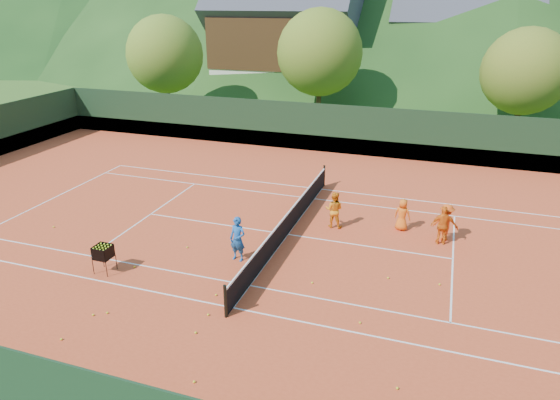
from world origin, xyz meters
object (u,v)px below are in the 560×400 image
(student_a, at_px, (334,210))
(student_b, at_px, (443,225))
(tennis_net, at_px, (288,223))
(chalet_mid, at_px, (462,44))
(student_d, at_px, (446,222))
(chalet_left, at_px, (285,36))
(student_c, at_px, (402,215))
(ball_hopper, at_px, (103,253))
(coach, at_px, (238,239))

(student_a, relative_size, student_b, 0.99)
(tennis_net, xyz_separation_m, chalet_mid, (6.00, 34.00, 4.47))
(student_d, relative_size, chalet_left, 0.11)
(chalet_mid, bearing_deg, student_c, -93.02)
(student_a, relative_size, student_d, 1.03)
(student_d, height_order, chalet_mid, chalet_mid)
(student_c, bearing_deg, student_b, 164.30)
(tennis_net, distance_m, ball_hopper, 7.09)
(coach, xyz_separation_m, student_c, (5.37, 4.54, -0.17))
(student_a, xyz_separation_m, ball_hopper, (-6.72, -6.21, -0.03))
(student_d, xyz_separation_m, chalet_left, (-16.02, 28.43, 4.87))
(student_b, xyz_separation_m, chalet_left, (-15.92, 28.85, 4.84))
(student_a, height_order, chalet_left, chalet_left)
(student_b, distance_m, chalet_mid, 33.12)
(student_b, bearing_deg, student_c, -37.36)
(student_a, bearing_deg, ball_hopper, 41.02)
(student_a, height_order, chalet_mid, chalet_mid)
(student_b, relative_size, student_d, 1.04)
(student_c, bearing_deg, tennis_net, 35.07)
(student_d, xyz_separation_m, chalet_mid, (-0.02, 32.43, 4.22))
(student_a, bearing_deg, chalet_left, -69.74)
(student_a, bearing_deg, student_b, 175.90)
(coach, relative_size, student_d, 1.12)
(student_a, bearing_deg, tennis_net, 38.11)
(student_b, xyz_separation_m, tennis_net, (-5.92, -1.15, -0.28))
(student_b, height_order, tennis_net, student_b)
(coach, relative_size, student_c, 1.25)
(student_b, height_order, chalet_mid, chalet_mid)
(student_c, relative_size, tennis_net, 0.11)
(student_b, xyz_separation_m, chalet_mid, (0.08, 32.85, 4.19))
(tennis_net, bearing_deg, student_b, 10.97)
(chalet_left, distance_m, chalet_mid, 16.51)
(student_b, relative_size, chalet_mid, 0.12)
(student_b, bearing_deg, student_a, -13.27)
(tennis_net, relative_size, chalet_mid, 0.95)
(chalet_left, bearing_deg, chalet_mid, 14.04)
(coach, xyz_separation_m, tennis_net, (1.06, 2.59, -0.34))
(student_c, relative_size, chalet_left, 0.10)
(student_a, height_order, student_b, student_b)
(ball_hopper, relative_size, chalet_left, 0.07)
(coach, bearing_deg, ball_hopper, -142.88)
(coach, distance_m, student_b, 7.92)
(student_a, xyz_separation_m, tennis_net, (-1.59, -1.33, -0.28))
(student_b, height_order, ball_hopper, student_b)
(student_c, distance_m, ball_hopper, 11.65)
(chalet_left, relative_size, chalet_mid, 1.09)
(coach, xyz_separation_m, student_b, (6.98, 3.74, -0.06))
(ball_hopper, relative_size, chalet_mid, 0.08)
(chalet_left, xyz_separation_m, chalet_mid, (16.00, 4.00, -0.66))
(student_d, distance_m, chalet_left, 32.99)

